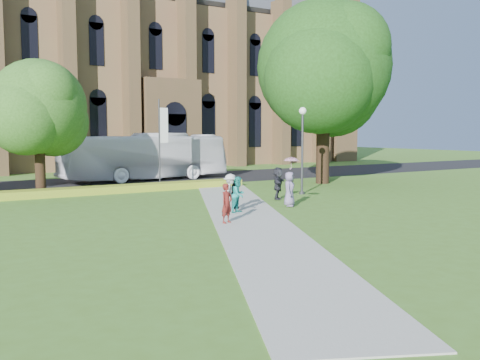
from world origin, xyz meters
TOP-DOWN VIEW (x-y plane):
  - ground at (0.00, 0.00)m, footprint 160.00×160.00m
  - road at (0.00, 20.00)m, footprint 160.00×10.00m
  - footpath at (0.00, 1.00)m, footprint 15.58×28.54m
  - flower_hedge at (-2.00, 13.20)m, footprint 18.00×1.40m
  - cathedral at (10.00, 39.73)m, footprint 52.60×18.25m
  - streetlamp at (7.50, 6.50)m, footprint 0.44×0.44m
  - large_tree at (13.00, 11.00)m, footprint 9.60×9.60m
  - street_tree_1 at (-6.00, 14.50)m, footprint 5.60×5.60m
  - banner_pole_0 at (2.11, 15.20)m, footprint 0.70×0.10m
  - tour_coach at (2.89, 20.06)m, footprint 13.22×3.65m
  - pedestrian_0 at (-1.66, -0.04)m, footprint 0.69×0.57m
  - pedestrian_1 at (0.25, 2.11)m, footprint 1.01×0.93m
  - pedestrian_2 at (0.17, 2.71)m, footprint 1.18×1.31m
  - pedestrian_3 at (0.72, 3.22)m, footprint 0.91×0.89m
  - pedestrian_4 at (3.53, 2.53)m, footprint 0.99×0.99m
  - pedestrian_5 at (4.68, 5.10)m, footprint 1.54×1.55m
  - parasol at (3.71, 2.63)m, footprint 0.91×0.91m

SIDE VIEW (x-z plane):
  - ground at x=0.00m, z-range 0.00..0.00m
  - road at x=0.00m, z-range 0.00..0.02m
  - footpath at x=0.00m, z-range 0.00..0.04m
  - flower_hedge at x=-2.00m, z-range 0.00..0.45m
  - pedestrian_3 at x=0.72m, z-range 0.04..1.58m
  - pedestrian_0 at x=-1.66m, z-range 0.04..1.67m
  - pedestrian_1 at x=0.25m, z-range 0.04..1.71m
  - pedestrian_4 at x=3.53m, z-range 0.04..1.77m
  - pedestrian_2 at x=0.17m, z-range 0.04..1.80m
  - pedestrian_5 at x=4.68m, z-range 0.04..1.83m
  - tour_coach at x=2.89m, z-range 0.02..3.67m
  - parasol at x=3.71m, z-range 1.77..2.41m
  - streetlamp at x=7.50m, z-range 0.68..5.92m
  - banner_pole_0 at x=2.11m, z-range 0.39..6.39m
  - street_tree_1 at x=-6.00m, z-range 1.20..9.25m
  - large_tree at x=13.00m, z-range 1.77..14.97m
  - cathedral at x=10.00m, z-range -1.02..26.98m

